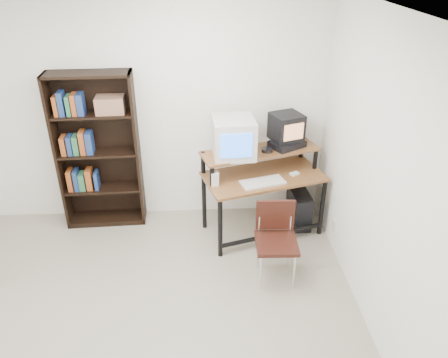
{
  "coord_description": "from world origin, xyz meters",
  "views": [
    {
      "loc": [
        0.58,
        -2.69,
        3.0
      ],
      "look_at": [
        0.79,
        1.1,
        0.93
      ],
      "focal_mm": 35.0,
      "sensor_mm": 36.0,
      "label": 1
    }
  ],
  "objects_px": {
    "computer_desk": "(263,177)",
    "school_chair": "(276,234)",
    "crt_monitor": "(234,137)",
    "crt_tv": "(286,127)",
    "pc_tower": "(299,208)",
    "bookshelf": "(98,150)"
  },
  "relations": [
    {
      "from": "crt_tv",
      "to": "bookshelf",
      "type": "bearing_deg",
      "value": 157.35
    },
    {
      "from": "computer_desk",
      "to": "crt_monitor",
      "type": "height_order",
      "value": "crt_monitor"
    },
    {
      "from": "school_chair",
      "to": "crt_monitor",
      "type": "bearing_deg",
      "value": 116.16
    },
    {
      "from": "crt_monitor",
      "to": "school_chair",
      "type": "distance_m",
      "value": 1.11
    },
    {
      "from": "crt_monitor",
      "to": "bookshelf",
      "type": "distance_m",
      "value": 1.56
    },
    {
      "from": "crt_monitor",
      "to": "bookshelf",
      "type": "xyz_separation_m",
      "value": [
        -1.51,
        0.3,
        -0.25
      ]
    },
    {
      "from": "computer_desk",
      "to": "crt_monitor",
      "type": "xyz_separation_m",
      "value": [
        -0.33,
        0.02,
        0.48
      ]
    },
    {
      "from": "computer_desk",
      "to": "school_chair",
      "type": "relative_size",
      "value": 1.79
    },
    {
      "from": "pc_tower",
      "to": "crt_tv",
      "type": "bearing_deg",
      "value": 145.89
    },
    {
      "from": "crt_monitor",
      "to": "crt_tv",
      "type": "xyz_separation_m",
      "value": [
        0.6,
        0.21,
        0.02
      ]
    },
    {
      "from": "bookshelf",
      "to": "computer_desk",
      "type": "bearing_deg",
      "value": -12.37
    },
    {
      "from": "pc_tower",
      "to": "bookshelf",
      "type": "bearing_deg",
      "value": 170.49
    },
    {
      "from": "computer_desk",
      "to": "pc_tower",
      "type": "height_order",
      "value": "computer_desk"
    },
    {
      "from": "crt_tv",
      "to": "pc_tower",
      "type": "distance_m",
      "value": 1.02
    },
    {
      "from": "crt_monitor",
      "to": "pc_tower",
      "type": "height_order",
      "value": "crt_monitor"
    },
    {
      "from": "school_chair",
      "to": "pc_tower",
      "type": "bearing_deg",
      "value": 65.76
    },
    {
      "from": "crt_tv",
      "to": "crt_monitor",
      "type": "bearing_deg",
      "value": 179.08
    },
    {
      "from": "crt_tv",
      "to": "school_chair",
      "type": "distance_m",
      "value": 1.25
    },
    {
      "from": "computer_desk",
      "to": "bookshelf",
      "type": "distance_m",
      "value": 1.88
    },
    {
      "from": "crt_monitor",
      "to": "bookshelf",
      "type": "height_order",
      "value": "bookshelf"
    },
    {
      "from": "crt_tv",
      "to": "pc_tower",
      "type": "height_order",
      "value": "crt_tv"
    },
    {
      "from": "crt_monitor",
      "to": "bookshelf",
      "type": "bearing_deg",
      "value": 164.77
    }
  ]
}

